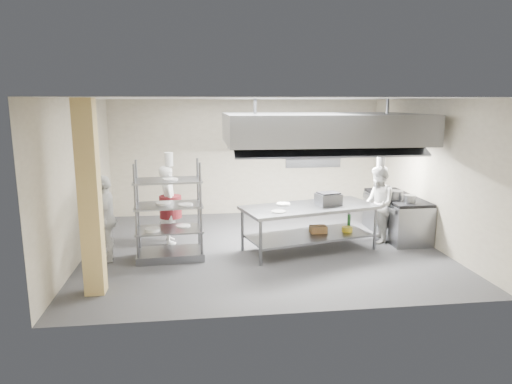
{
  "coord_description": "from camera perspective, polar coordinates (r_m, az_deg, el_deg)",
  "views": [
    {
      "loc": [
        -1.26,
        -8.88,
        2.94
      ],
      "look_at": [
        -0.11,
        0.2,
        1.12
      ],
      "focal_mm": 32.0,
      "sensor_mm": 36.0,
      "label": 1
    }
  ],
  "objects": [
    {
      "name": "hood_strip_b",
      "position": [
        9.94,
        13.22,
        5.97
      ],
      "size": [
        1.6,
        0.12,
        0.04
      ],
      "primitive_type": "cube",
      "color": "white",
      "rests_on": "exhaust_hood"
    },
    {
      "name": "pass_rack",
      "position": [
        8.69,
        -10.84,
        -2.3
      ],
      "size": [
        1.3,
        0.82,
        1.87
      ],
      "primitive_type": null,
      "rotation": [
        0.0,
        0.0,
        0.07
      ],
      "color": "slate",
      "rests_on": "floor"
    },
    {
      "name": "wicker_basket",
      "position": [
        9.38,
        7.79,
        -4.64
      ],
      "size": [
        0.33,
        0.23,
        0.14
      ],
      "primitive_type": "cube",
      "rotation": [
        0.0,
        0.0,
        0.02
      ],
      "color": "olive",
      "rests_on": "island_undershelf"
    },
    {
      "name": "island_worktop",
      "position": [
        9.1,
        6.69,
        -1.93
      ],
      "size": [
        2.85,
        1.75,
        0.06
      ],
      "primitive_type": "cube",
      "rotation": [
        0.0,
        0.0,
        0.26
      ],
      "color": "gray",
      "rests_on": "island"
    },
    {
      "name": "island",
      "position": [
        9.21,
        6.63,
        -4.51
      ],
      "size": [
        2.85,
        1.75,
        0.91
      ],
      "primitive_type": null,
      "rotation": [
        0.0,
        0.0,
        0.26
      ],
      "color": "slate",
      "rests_on": "floor"
    },
    {
      "name": "plate_stack",
      "position": [
        8.78,
        -10.76,
        -4.44
      ],
      "size": [
        0.28,
        0.28,
        0.05
      ],
      "primitive_type": "cylinder",
      "color": "white",
      "rests_on": "pass_rack"
    },
    {
      "name": "stockpot",
      "position": [
        10.08,
        17.09,
        -0.38
      ],
      "size": [
        0.29,
        0.29,
        0.2
      ],
      "primitive_type": "cylinder",
      "color": "gray",
      "rests_on": "range_top"
    },
    {
      "name": "floor",
      "position": [
        9.44,
        0.8,
        -6.93
      ],
      "size": [
        7.0,
        7.0,
        0.0
      ],
      "primitive_type": "plane",
      "color": "#28282A",
      "rests_on": "ground"
    },
    {
      "name": "island_undershelf",
      "position": [
        9.25,
        6.61,
        -5.43
      ],
      "size": [
        2.61,
        1.59,
        0.04
      ],
      "primitive_type": "cube",
      "rotation": [
        0.0,
        0.0,
        0.26
      ],
      "color": "slate",
      "rests_on": "island"
    },
    {
      "name": "chef_head",
      "position": [
        9.73,
        -10.85,
        -1.54
      ],
      "size": [
        0.51,
        0.67,
        1.65
      ],
      "primitive_type": "imported",
      "rotation": [
        0.0,
        0.0,
        1.78
      ],
      "color": "silver",
      "rests_on": "floor"
    },
    {
      "name": "column",
      "position": [
        7.31,
        -20.05,
        -0.83
      ],
      "size": [
        0.3,
        0.3,
        3.0
      ],
      "primitive_type": "cube",
      "color": "#DCBB70",
      "rests_on": "floor"
    },
    {
      "name": "range_top",
      "position": [
        10.54,
        17.23,
        -0.61
      ],
      "size": [
        0.78,
        1.96,
        0.06
      ],
      "primitive_type": "cube",
      "color": "black",
      "rests_on": "cooking_range"
    },
    {
      "name": "wall_shelf",
      "position": [
        12.2,
        7.35,
        4.35
      ],
      "size": [
        1.5,
        0.28,
        0.04
      ],
      "primitive_type": "cube",
      "color": "gray",
      "rests_on": "wall_back"
    },
    {
      "name": "ceiling",
      "position": [
        8.97,
        0.85,
        11.61
      ],
      "size": [
        7.0,
        7.0,
        0.0
      ],
      "primitive_type": "plane",
      "rotation": [
        3.14,
        0.0,
        0.0
      ],
      "color": "silver",
      "rests_on": "wall_back"
    },
    {
      "name": "wall_back",
      "position": [
        12.03,
        -1.19,
        4.35
      ],
      "size": [
        7.0,
        0.0,
        7.0
      ],
      "primitive_type": "plane",
      "rotation": [
        1.57,
        0.0,
        0.0
      ],
      "color": "#9D937D",
      "rests_on": "ground"
    },
    {
      "name": "griddle",
      "position": [
        9.26,
        9.03,
        -0.88
      ],
      "size": [
        0.53,
        0.46,
        0.22
      ],
      "primitive_type": "cube",
      "rotation": [
        0.0,
        0.0,
        0.26
      ],
      "color": "slate",
      "rests_on": "island_worktop"
    },
    {
      "name": "cooking_range",
      "position": [
        10.64,
        17.09,
        -2.98
      ],
      "size": [
        0.8,
        2.0,
        0.84
      ],
      "primitive_type": "cube",
      "color": "slate",
      "rests_on": "floor"
    },
    {
      "name": "wall_left",
      "position": [
        9.27,
        -21.14,
        1.53
      ],
      "size": [
        0.0,
        6.0,
        6.0
      ],
      "primitive_type": "plane",
      "rotation": [
        1.57,
        0.0,
        1.57
      ],
      "color": "#9D937D",
      "rests_on": "ground"
    },
    {
      "name": "chef_line",
      "position": [
        9.96,
        14.99,
        -1.51
      ],
      "size": [
        0.75,
        0.89,
        1.62
      ],
      "primitive_type": "imported",
      "rotation": [
        0.0,
        0.0,
        -1.75
      ],
      "color": "white",
      "rests_on": "floor"
    },
    {
      "name": "exhaust_hood",
      "position": [
        9.64,
        8.24,
        7.9
      ],
      "size": [
        4.0,
        2.5,
        0.6
      ],
      "primitive_type": "cube",
      "color": "gray",
      "rests_on": "ceiling"
    },
    {
      "name": "wall_right",
      "position": [
        10.18,
        20.74,
        2.36
      ],
      "size": [
        0.0,
        6.0,
        6.0
      ],
      "primitive_type": "plane",
      "rotation": [
        1.57,
        0.0,
        -1.57
      ],
      "color": "#9D937D",
      "rests_on": "ground"
    },
    {
      "name": "hood_strip_a",
      "position": [
        9.47,
        2.9,
        6.0
      ],
      "size": [
        1.6,
        0.12,
        0.04
      ],
      "primitive_type": "cube",
      "color": "white",
      "rests_on": "exhaust_hood"
    },
    {
      "name": "chef_plating",
      "position": [
        8.94,
        -18.28,
        -3.14
      ],
      "size": [
        0.51,
        0.99,
        1.62
      ],
      "primitive_type": "imported",
      "rotation": [
        0.0,
        0.0,
        -1.45
      ],
      "color": "white",
      "rests_on": "floor"
    }
  ]
}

